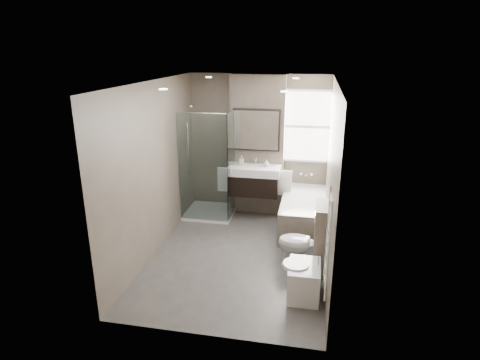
% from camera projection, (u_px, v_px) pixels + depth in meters
% --- Properties ---
extents(room, '(2.70, 3.90, 2.70)m').
position_uv_depth(room, '(239.00, 174.00, 5.82)').
color(room, '#4C4946').
rests_on(room, ground).
extents(vanity_pier, '(1.00, 0.25, 2.60)m').
position_uv_depth(vanity_pier, '(257.00, 146.00, 7.47)').
color(vanity_pier, '#665C51').
rests_on(vanity_pier, ground).
extents(vanity, '(0.95, 0.47, 0.66)m').
position_uv_depth(vanity, '(254.00, 180.00, 7.33)').
color(vanity, black).
rests_on(vanity, vanity_pier).
extents(mirror_cabinet, '(0.86, 0.08, 0.76)m').
position_uv_depth(mirror_cabinet, '(256.00, 130.00, 7.22)').
color(mirror_cabinet, black).
rests_on(mirror_cabinet, vanity_pier).
extents(towel_left, '(0.24, 0.06, 0.44)m').
position_uv_depth(towel_left, '(224.00, 180.00, 7.41)').
color(towel_left, white).
rests_on(towel_left, vanity_pier).
extents(towel_right, '(0.24, 0.06, 0.44)m').
position_uv_depth(towel_right, '(285.00, 183.00, 7.21)').
color(towel_right, white).
rests_on(towel_right, vanity_pier).
extents(shower_enclosure, '(0.90, 0.90, 2.00)m').
position_uv_depth(shower_enclosure, '(214.00, 191.00, 7.47)').
color(shower_enclosure, white).
rests_on(shower_enclosure, ground).
extents(bathtub, '(0.75, 1.60, 0.57)m').
position_uv_depth(bathtub, '(303.00, 212.00, 6.99)').
color(bathtub, '#665C51').
rests_on(bathtub, ground).
extents(window, '(0.98, 0.06, 1.33)m').
position_uv_depth(window, '(307.00, 127.00, 7.29)').
color(window, white).
rests_on(window, room).
extents(toilet, '(0.74, 0.46, 0.73)m').
position_uv_depth(toilet, '(303.00, 244.00, 5.76)').
color(toilet, white).
rests_on(toilet, ground).
extents(cistern_box, '(0.19, 0.55, 1.00)m').
position_uv_depth(cistern_box, '(321.00, 238.00, 5.62)').
color(cistern_box, '#665C51').
rests_on(cistern_box, ground).
extents(bidet, '(0.47, 0.55, 0.57)m').
position_uv_depth(bidet, '(303.00, 280.00, 5.10)').
color(bidet, white).
rests_on(bidet, ground).
extents(towel_radiator, '(0.03, 0.49, 1.10)m').
position_uv_depth(towel_radiator, '(328.00, 242.00, 4.16)').
color(towel_radiator, silver).
rests_on(towel_radiator, room).
extents(soap_bottle_a, '(0.07, 0.08, 0.17)m').
position_uv_depth(soap_bottle_a, '(242.00, 161.00, 7.31)').
color(soap_bottle_a, white).
rests_on(soap_bottle_a, vanity).
extents(soap_bottle_b, '(0.10, 0.10, 0.13)m').
position_uv_depth(soap_bottle_b, '(266.00, 163.00, 7.22)').
color(soap_bottle_b, white).
rests_on(soap_bottle_b, vanity).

